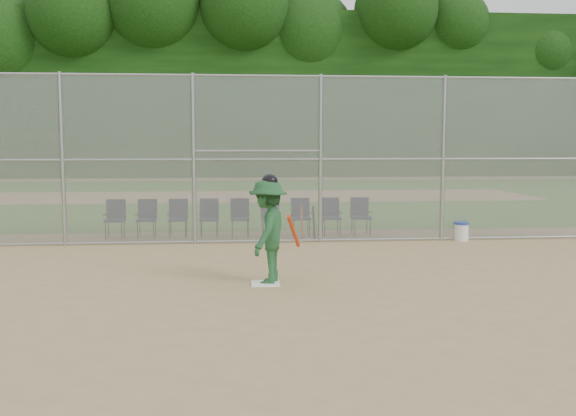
{
  "coord_description": "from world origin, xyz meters",
  "views": [
    {
      "loc": [
        -1.11,
        -10.18,
        2.44
      ],
      "look_at": [
        0.0,
        2.5,
        1.1
      ],
      "focal_mm": 40.0,
      "sensor_mm": 36.0,
      "label": 1
    }
  ],
  "objects": [
    {
      "name": "batter_at_plate",
      "position": [
        -0.5,
        0.64,
        0.91
      ],
      "size": [
        1.05,
        1.38,
        1.88
      ],
      "color": "#21522B",
      "rests_on": "ground"
    },
    {
      "name": "chair_8",
      "position": [
        2.22,
        6.11,
        0.48
      ],
      "size": [
        0.54,
        0.52,
        0.96
      ],
      "primitive_type": null,
      "color": "#0F1A3A",
      "rests_on": "ground"
    },
    {
      "name": "ground",
      "position": [
        0.0,
        0.0,
        0.0
      ],
      "size": [
        100.0,
        100.0,
        0.0
      ],
      "primitive_type": "plane",
      "color": "tan",
      "rests_on": "ground"
    },
    {
      "name": "spare_bats",
      "position": [
        0.74,
        5.41,
        0.41
      ],
      "size": [
        0.36,
        0.35,
        0.83
      ],
      "color": "#D84C14",
      "rests_on": "ground"
    },
    {
      "name": "chair_7",
      "position": [
        1.44,
        6.11,
        0.48
      ],
      "size": [
        0.54,
        0.52,
        0.96
      ],
      "primitive_type": null,
      "color": "#0F1A3A",
      "rests_on": "ground"
    },
    {
      "name": "chair_0",
      "position": [
        -4.06,
        6.11,
        0.48
      ],
      "size": [
        0.54,
        0.52,
        0.96
      ],
      "primitive_type": null,
      "color": "#0F1A3A",
      "rests_on": "ground"
    },
    {
      "name": "chair_3",
      "position": [
        -1.7,
        6.11,
        0.48
      ],
      "size": [
        0.54,
        0.52,
        0.96
      ],
      "primitive_type": null,
      "color": "#0F1A3A",
      "rests_on": "ground"
    },
    {
      "name": "dirt_patch_far",
      "position": [
        0.0,
        18.0,
        0.01
      ],
      "size": [
        24.0,
        24.0,
        0.0
      ],
      "primitive_type": "plane",
      "color": "tan",
      "rests_on": "ground"
    },
    {
      "name": "chair_6",
      "position": [
        0.65,
        6.11,
        0.48
      ],
      "size": [
        0.54,
        0.52,
        0.96
      ],
      "primitive_type": null,
      "color": "#0F1A3A",
      "rests_on": "ground"
    },
    {
      "name": "backstop_fence",
      "position": [
        0.0,
        5.0,
        2.07
      ],
      "size": [
        16.09,
        0.09,
        4.0
      ],
      "color": "gray",
      "rests_on": "ground"
    },
    {
      "name": "chair_2",
      "position": [
        -2.49,
        6.11,
        0.48
      ],
      "size": [
        0.54,
        0.52,
        0.96
      ],
      "primitive_type": null,
      "color": "#0F1A3A",
      "rests_on": "ground"
    },
    {
      "name": "chair_4",
      "position": [
        -0.92,
        6.11,
        0.48
      ],
      "size": [
        0.54,
        0.52,
        0.96
      ],
      "primitive_type": null,
      "color": "#0F1A3A",
      "rests_on": "ground"
    },
    {
      "name": "chair_5",
      "position": [
        -0.13,
        6.11,
        0.48
      ],
      "size": [
        0.54,
        0.52,
        0.96
      ],
      "primitive_type": null,
      "color": "#0F1A3A",
      "rests_on": "ground"
    },
    {
      "name": "treeline",
      "position": [
        0.0,
        20.0,
        5.5
      ],
      "size": [
        81.0,
        60.0,
        11.0
      ],
      "color": "black",
      "rests_on": "ground"
    },
    {
      "name": "home_plate",
      "position": [
        -0.56,
        0.57,
        0.01
      ],
      "size": [
        0.49,
        0.49,
        0.02
      ],
      "primitive_type": "cube",
      "rotation": [
        0.0,
        0.0,
        -0.02
      ],
      "color": "white",
      "rests_on": "ground"
    },
    {
      "name": "water_cooler",
      "position": [
        4.49,
        4.96,
        0.23
      ],
      "size": [
        0.36,
        0.36,
        0.45
      ],
      "color": "white",
      "rests_on": "ground"
    },
    {
      "name": "grass_strip",
      "position": [
        0.0,
        18.0,
        0.01
      ],
      "size": [
        100.0,
        100.0,
        0.0
      ],
      "primitive_type": "plane",
      "color": "#376D20",
      "rests_on": "ground"
    },
    {
      "name": "chair_1",
      "position": [
        -3.27,
        6.11,
        0.48
      ],
      "size": [
        0.54,
        0.52,
        0.96
      ],
      "primitive_type": null,
      "color": "#0F1A3A",
      "rests_on": "ground"
    }
  ]
}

